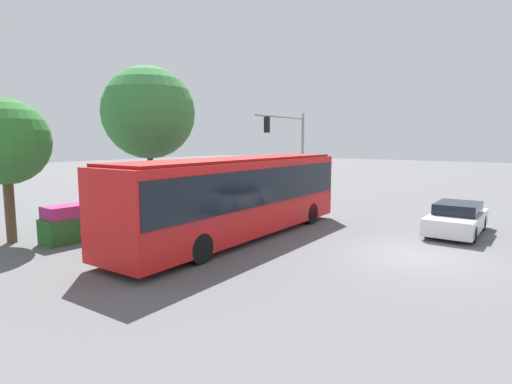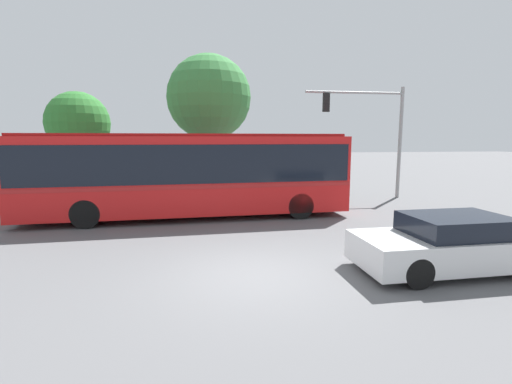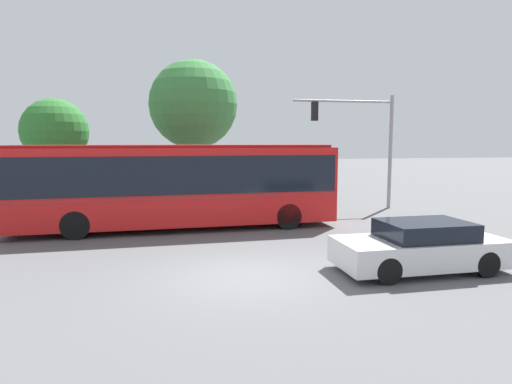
{
  "view_description": "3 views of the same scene",
  "coord_description": "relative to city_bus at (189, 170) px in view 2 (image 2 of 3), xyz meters",
  "views": [
    {
      "loc": [
        -14.15,
        -3.84,
        3.91
      ],
      "look_at": [
        -0.37,
        6.49,
        1.75
      ],
      "focal_mm": 28.81,
      "sensor_mm": 36.0,
      "label": 1
    },
    {
      "loc": [
        -1.18,
        -7.84,
        3.06
      ],
      "look_at": [
        0.72,
        4.17,
        1.28
      ],
      "focal_mm": 25.75,
      "sensor_mm": 36.0,
      "label": 2
    },
    {
      "loc": [
        -1.78,
        -10.48,
        3.37
      ],
      "look_at": [
        0.82,
        2.69,
        1.81
      ],
      "focal_mm": 30.62,
      "sensor_mm": 36.0,
      "label": 3
    }
  ],
  "objects": [
    {
      "name": "sedan_foreground",
      "position": [
        6.12,
        -6.92,
        -1.21
      ],
      "size": [
        4.44,
        1.93,
        1.31
      ],
      "rotation": [
        0.0,
        0.0,
        3.16
      ],
      "color": "silver",
      "rests_on": "ground"
    },
    {
      "name": "city_bus",
      "position": [
        0.0,
        0.0,
        0.0
      ],
      "size": [
        12.33,
        3.07,
        3.24
      ],
      "rotation": [
        0.0,
        0.0,
        0.04
      ],
      "color": "red",
      "rests_on": "ground"
    },
    {
      "name": "ground_plane",
      "position": [
        1.53,
        -6.51,
        -1.84
      ],
      "size": [
        140.0,
        140.0,
        0.0
      ],
      "primitive_type": "plane",
      "color": "#5B5B5E"
    },
    {
      "name": "street_tree_left",
      "position": [
        -5.86,
        6.52,
        2.01
      ],
      "size": [
        3.25,
        3.25,
        5.5
      ],
      "color": "brown",
      "rests_on": "ground"
    },
    {
      "name": "flowering_hedge",
      "position": [
        -0.23,
        4.81,
        -1.13
      ],
      "size": [
        10.45,
        1.05,
        1.44
      ],
      "color": "#286028",
      "rests_on": "ground"
    },
    {
      "name": "street_tree_centre",
      "position": [
        1.04,
        6.7,
        3.46
      ],
      "size": [
        4.67,
        4.67,
        7.65
      ],
      "color": "brown",
      "rests_on": "ground"
    },
    {
      "name": "traffic_light_pole",
      "position": [
        9.29,
        3.3,
        1.94
      ],
      "size": [
        5.17,
        0.24,
        5.64
      ],
      "rotation": [
        0.0,
        0.0,
        3.14
      ],
      "color": "gray",
      "rests_on": "ground"
    }
  ]
}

